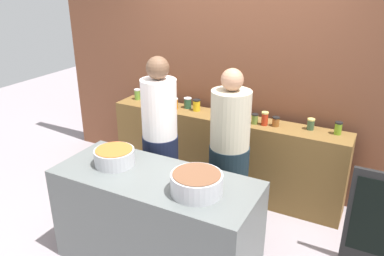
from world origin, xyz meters
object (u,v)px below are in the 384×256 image
preserve_jar_3 (188,103)px  preserve_jar_5 (226,112)px  preserve_jar_1 (150,96)px  preserve_jar_6 (235,115)px  preserve_jar_8 (255,119)px  chalkboard_sign (380,223)px  preserve_jar_4 (197,105)px  preserve_jar_7 (246,112)px  preserve_jar_0 (137,94)px  preserve_jar_12 (338,128)px  cooking_pot_left (115,157)px  preserve_jar_11 (311,124)px  cook_with_tongs (160,150)px  preserve_jar_9 (265,119)px  preserve_jar_10 (276,122)px  cooking_pot_center (197,183)px  cook_in_cap (229,161)px  preserve_jar_2 (174,103)px

preserve_jar_3 → preserve_jar_5: (0.51, -0.06, -0.01)m
preserve_jar_1 → preserve_jar_6: bearing=-4.0°
preserve_jar_8 → chalkboard_sign: preserve_jar_8 is taller
preserve_jar_4 → preserve_jar_7: preserve_jar_7 is taller
preserve_jar_1 → preserve_jar_0: bearing=177.9°
preserve_jar_1 → preserve_jar_12: size_ratio=1.11×
cooking_pot_left → preserve_jar_8: bearing=59.5°
preserve_jar_0 → preserve_jar_6: (1.33, -0.09, -0.01)m
preserve_jar_11 → cook_with_tongs: 1.53m
preserve_jar_5 → cook_with_tongs: size_ratio=0.06×
preserve_jar_11 → preserve_jar_12: (0.26, 0.00, 0.01)m
preserve_jar_1 → preserve_jar_9: size_ratio=0.98×
preserve_jar_0 → preserve_jar_8: (1.56, -0.10, -0.01)m
preserve_jar_7 → preserve_jar_12: (0.94, 0.01, -0.01)m
preserve_jar_5 → preserve_jar_10: size_ratio=1.11×
preserve_jar_5 → preserve_jar_7: 0.22m
preserve_jar_4 → preserve_jar_11: bearing=1.6°
preserve_jar_9 → cooking_pot_center: bearing=-92.5°
preserve_jar_10 → cook_in_cap: cook_in_cap is taller
preserve_jar_4 → preserve_jar_9: size_ratio=0.92×
preserve_jar_9 → preserve_jar_11: preserve_jar_9 is taller
cooking_pot_left → cook_in_cap: (0.74, 0.75, -0.20)m
preserve_jar_7 → preserve_jar_9: 0.25m
preserve_jar_10 → preserve_jar_6: bearing=-177.0°
preserve_jar_6 → cooking_pot_center: size_ratio=0.28×
preserve_jar_0 → preserve_jar_3: 0.71m
preserve_jar_5 → cook_in_cap: size_ratio=0.07×
preserve_jar_3 → preserve_jar_5: preserve_jar_3 is taller
preserve_jar_0 → preserve_jar_9: 1.66m
preserve_jar_4 → preserve_jar_8: bearing=-6.0°
preserve_jar_4 → preserve_jar_6: size_ratio=1.20×
cooking_pot_left → preserve_jar_1: bearing=112.0°
preserve_jar_1 → preserve_jar_5: preserve_jar_1 is taller
preserve_jar_3 → cook_with_tongs: bearing=-79.7°
preserve_jar_0 → preserve_jar_2: 0.58m
preserve_jar_3 → preserve_jar_4: 0.14m
preserve_jar_8 → cook_in_cap: size_ratio=0.07×
cook_with_tongs → preserve_jar_8: bearing=46.7°
cook_with_tongs → cook_in_cap: bearing=13.6°
preserve_jar_6 → preserve_jar_10: bearing=3.0°
preserve_jar_7 → cook_with_tongs: bearing=-123.7°
preserve_jar_5 → preserve_jar_12: preserve_jar_12 is taller
preserve_jar_10 → cook_with_tongs: bearing=-139.5°
preserve_jar_4 → preserve_jar_10: 0.94m
preserve_jar_5 → preserve_jar_6: size_ratio=1.00×
cooking_pot_center → preserve_jar_1: bearing=133.0°
cooking_pot_center → chalkboard_sign: cooking_pot_center is taller
preserve_jar_3 → cooking_pot_left: (0.07, -1.44, -0.04)m
preserve_jar_0 → preserve_jar_7: bearing=0.1°
preserve_jar_10 → cook_in_cap: bearing=-112.1°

